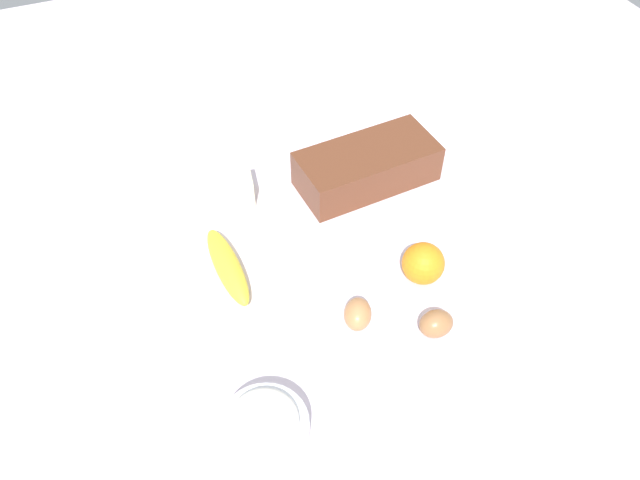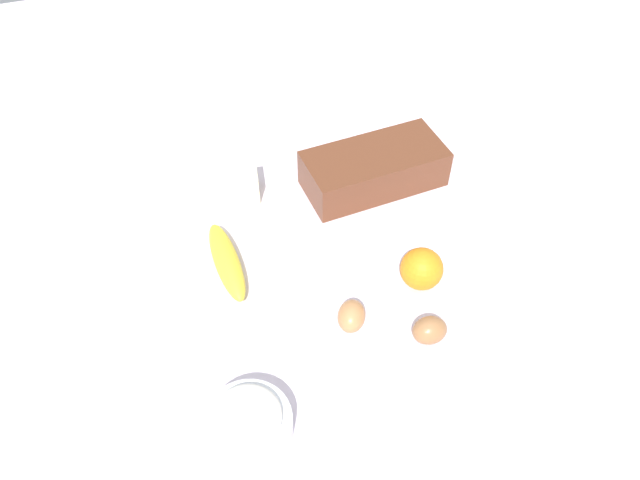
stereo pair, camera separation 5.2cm
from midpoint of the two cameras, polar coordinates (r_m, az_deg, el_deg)
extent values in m
cube|color=silver|center=(1.16, 1.29, -1.69)|extent=(2.40, 2.40, 0.02)
cube|color=brown|center=(1.27, 6.14, 6.49)|extent=(0.29, 0.15, 0.08)
cube|color=black|center=(1.26, 6.16, 6.62)|extent=(0.28, 0.14, 0.07)
cylinder|color=white|center=(0.95, -4.96, -16.63)|extent=(0.13, 0.13, 0.04)
torus|color=white|center=(0.93, -5.03, -16.17)|extent=(0.13, 0.13, 0.01)
ellipsoid|color=white|center=(0.92, -5.08, -15.84)|extent=(0.10, 0.10, 0.04)
ellipsoid|color=yellow|center=(1.12, -7.23, -1.97)|extent=(0.05, 0.19, 0.04)
sphere|color=orange|center=(1.10, 10.63, -2.65)|extent=(0.08, 0.08, 0.08)
cube|color=#F4EDB2|center=(1.25, -6.55, 5.02)|extent=(0.10, 0.08, 0.06)
ellipsoid|color=#B77C4B|center=(1.04, 4.57, -6.92)|extent=(0.07, 0.08, 0.05)
ellipsoid|color=#9B683F|center=(1.04, 11.43, -8.13)|extent=(0.06, 0.05, 0.05)
camera|label=1|loc=(0.03, -88.67, 1.47)|focal=34.97mm
camera|label=2|loc=(0.03, 91.33, -1.47)|focal=34.97mm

